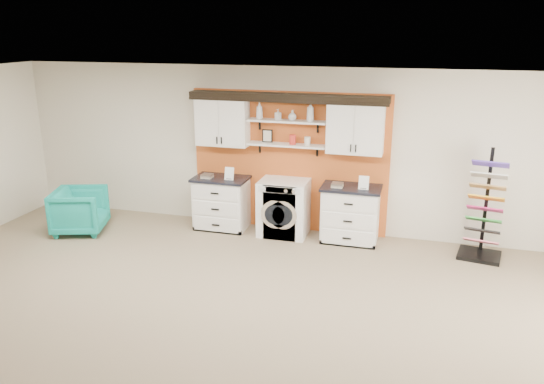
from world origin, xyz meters
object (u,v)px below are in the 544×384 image
(base_cabinet_left, at_px, (222,203))
(base_cabinet_right, at_px, (350,214))
(armchair, at_px, (80,211))
(washer, at_px, (280,207))
(sample_rack, at_px, (483,224))
(dryer, at_px, (288,208))

(base_cabinet_left, relative_size, base_cabinet_right, 0.98)
(base_cabinet_right, xyz_separation_m, armchair, (-4.55, -0.85, -0.09))
(armchair, bearing_deg, base_cabinet_left, -87.47)
(washer, xyz_separation_m, armchair, (-3.35, -0.85, -0.09))
(base_cabinet_left, height_order, sample_rack, sample_rack)
(base_cabinet_left, relative_size, washer, 0.99)
(base_cabinet_left, distance_m, dryer, 1.19)
(base_cabinet_left, relative_size, armchair, 1.12)
(washer, height_order, armchair, washer)
(dryer, relative_size, armchair, 1.14)
(dryer, distance_m, armchair, 3.58)
(sample_rack, bearing_deg, washer, -171.66)
(washer, height_order, sample_rack, sample_rack)
(washer, relative_size, sample_rack, 0.56)
(sample_rack, bearing_deg, dryer, -171.73)
(base_cabinet_left, distance_m, base_cabinet_right, 2.26)
(washer, distance_m, dryer, 0.13)
(base_cabinet_left, xyz_separation_m, sample_rack, (4.29, -0.10, 0.08))
(sample_rack, relative_size, armchair, 2.02)
(dryer, height_order, sample_rack, sample_rack)
(washer, bearing_deg, dryer, 0.00)
(base_cabinet_left, relative_size, sample_rack, 0.56)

